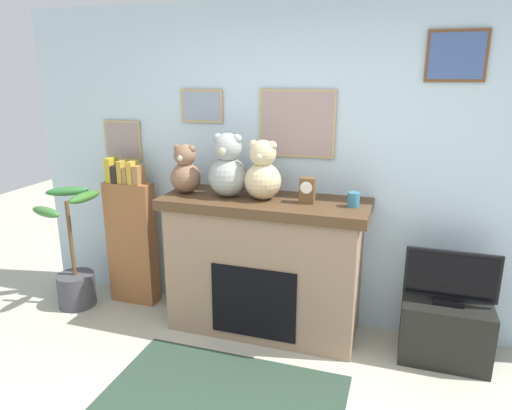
% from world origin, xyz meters
% --- Properties ---
extents(back_wall, '(5.20, 0.15, 2.60)m').
position_xyz_m(back_wall, '(-0.00, 2.00, 1.30)').
color(back_wall, silver).
rests_on(back_wall, ground_plane).
extents(fireplace, '(1.61, 0.63, 1.12)m').
position_xyz_m(fireplace, '(-0.33, 1.65, 0.56)').
color(fireplace, '#8F7359').
rests_on(fireplace, ground_plane).
extents(bookshelf, '(0.44, 0.16, 1.34)m').
position_xyz_m(bookshelf, '(-1.61, 1.74, 0.62)').
color(bookshelf, brown).
rests_on(bookshelf, ground_plane).
extents(potted_plant, '(0.52, 0.55, 1.09)m').
position_xyz_m(potted_plant, '(-2.06, 1.48, 0.34)').
color(potted_plant, '#3F3F44').
rests_on(potted_plant, ground_plane).
extents(tv_stand, '(0.62, 0.40, 0.46)m').
position_xyz_m(tv_stand, '(1.06, 1.64, 0.23)').
color(tv_stand, black).
rests_on(tv_stand, ground_plane).
extents(television, '(0.64, 0.14, 0.40)m').
position_xyz_m(television, '(1.06, 1.64, 0.65)').
color(television, black).
rests_on(television, tv_stand).
extents(area_rug, '(1.57, 1.03, 0.01)m').
position_xyz_m(area_rug, '(-0.33, 0.69, 0.00)').
color(area_rug, '#293D2F').
rests_on(area_rug, ground_plane).
extents(candle_jar, '(0.09, 0.09, 0.11)m').
position_xyz_m(candle_jar, '(0.35, 1.63, 1.17)').
color(candle_jar, teal).
rests_on(candle_jar, fireplace).
extents(mantel_clock, '(0.11, 0.08, 0.19)m').
position_xyz_m(mantel_clock, '(0.01, 1.63, 1.21)').
color(mantel_clock, brown).
rests_on(mantel_clock, fireplace).
extents(teddy_bear_tan, '(0.25, 0.25, 0.40)m').
position_xyz_m(teddy_bear_tan, '(-0.99, 1.63, 1.29)').
color(teddy_bear_tan, brown).
rests_on(teddy_bear_tan, fireplace).
extents(teddy_bear_brown, '(0.31, 0.31, 0.50)m').
position_xyz_m(teddy_bear_brown, '(-0.62, 1.63, 1.34)').
color(teddy_bear_brown, '#939A94').
rests_on(teddy_bear_brown, fireplace).
extents(teddy_bear_grey, '(0.28, 0.28, 0.46)m').
position_xyz_m(teddy_bear_grey, '(-0.34, 1.63, 1.32)').
color(teddy_bear_grey, '#CAB487').
rests_on(teddy_bear_grey, fireplace).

